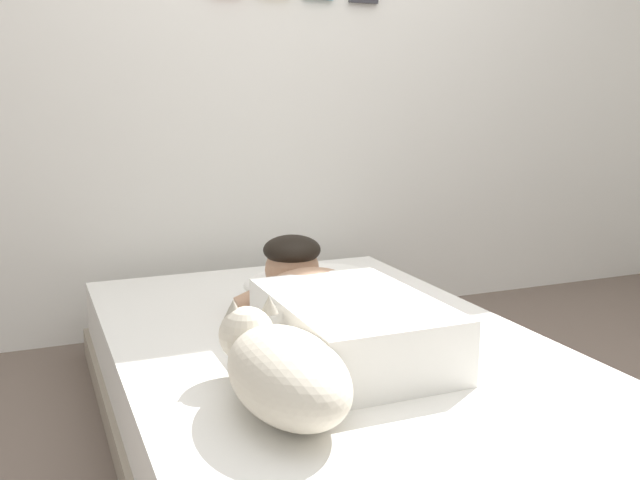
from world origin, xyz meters
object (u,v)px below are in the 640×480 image
(bed, at_px, (329,388))
(pillow, at_px, (311,281))
(person_lying, at_px, (333,310))
(coffee_cup, at_px, (308,297))
(dog, at_px, (282,369))
(cell_phone, at_px, (296,332))

(bed, relative_size, pillow, 4.00)
(pillow, xyz_separation_m, person_lying, (-0.13, -0.52, 0.05))
(bed, relative_size, coffee_cup, 16.62)
(pillow, distance_m, dog, 1.01)
(cell_phone, bearing_deg, coffee_cup, 60.86)
(person_lying, distance_m, cell_phone, 0.18)
(pillow, height_order, dog, dog)
(pillow, bearing_deg, coffee_cup, -114.98)
(pillow, relative_size, cell_phone, 3.71)
(pillow, xyz_separation_m, dog, (-0.44, -0.91, 0.05))
(pillow, relative_size, coffee_cup, 4.16)
(dog, bearing_deg, cell_phone, 65.81)
(person_lying, relative_size, cell_phone, 6.57)
(pillow, bearing_deg, person_lying, -104.33)
(cell_phone, bearing_deg, person_lying, -61.14)
(bed, relative_size, person_lying, 2.26)
(bed, bearing_deg, coffee_cup, 78.91)
(coffee_cup, bearing_deg, dog, -115.83)
(person_lying, bearing_deg, bed, 94.46)
(coffee_cup, xyz_separation_m, cell_phone, (-0.14, -0.25, -0.03))
(bed, distance_m, pillow, 0.55)
(dog, bearing_deg, bed, 54.13)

